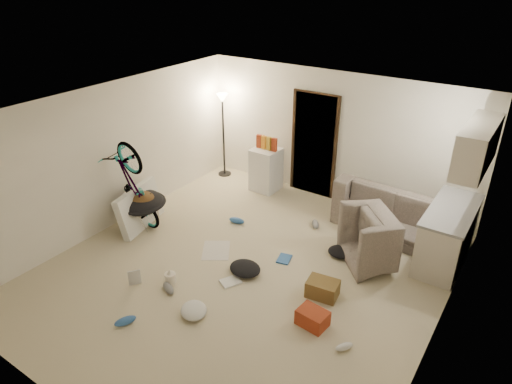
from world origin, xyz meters
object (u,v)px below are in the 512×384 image
Objects in this scene: armchair at (387,243)px; tv_box at (140,208)px; drink_case_b at (313,318)px; saucer_chair at (141,206)px; kitchen_counter at (447,236)px; juicer at (170,277)px; floor_lamp at (223,117)px; mini_fridge at (266,169)px; sofa at (398,215)px; bicycle at (136,205)px; drink_case_a at (323,289)px.

tv_box is at bearing 66.43° from armchair.
drink_case_b is at bearing -21.07° from tv_box.
tv_box reaches higher than saucer_chair.
juicer is (-3.17, -2.84, -0.34)m from kitchen_counter.
armchair is at bearing 6.11° from tv_box.
floor_lamp is at bearing 147.14° from drink_case_b.
floor_lamp reaches higher than drink_case_b.
saucer_chair is 3.71× the size of juicer.
kitchen_counter is 3.72m from mini_fridge.
tv_box is 4.68× the size of juicer.
armchair reaches higher than saucer_chair.
floor_lamp is 4.06m from sofa.
floor_lamp is at bearing 7.84° from bicycle.
bicycle is at bearing 151.47° from juicer.
floor_lamp is 2.07× the size of saucer_chair.
floor_lamp reaches higher than juicer.
juicer is at bearing -43.33° from tv_box.
juicer is (1.56, -0.85, -0.36)m from bicycle.
drink_case_a is (3.54, 0.07, -0.24)m from tv_box.
sofa is at bearing -51.88° from bicycle.
floor_lamp is 2.77m from bicycle.
kitchen_counter is 6.37× the size of juicer.
sofa is (3.93, -0.20, -0.99)m from floor_lamp.
floor_lamp is 4.20× the size of drink_case_a.
armchair reaches higher than sofa.
tv_box is at bearing 178.35° from drink_case_b.
floor_lamp is 1.64× the size of tv_box.
bicycle is at bearing -90.00° from saucer_chair.
armchair is 1.14× the size of saucer_chair.
kitchen_counter is at bearing -6.70° from mini_fridge.
mini_fridge is (-2.78, 0.10, 0.13)m from sofa.
mini_fridge reaches higher than tv_box.
armchair is 1.94m from drink_case_b.
kitchen_counter is 2.67m from drink_case_b.
floor_lamp is 1.21× the size of kitchen_counter.
drink_case_b is 1.62× the size of juicer.
floor_lamp is 4.58m from drink_case_a.
floor_lamp reaches higher than sofa.
armchair is 4.21m from saucer_chair.
floor_lamp is 4.37m from armchair.
saucer_chair is (-4.73, -1.88, -0.07)m from kitchen_counter.
tv_box is (-3.99, -1.39, 0.04)m from armchair.
saucer_chair is at bearing 148.54° from juicer.
floor_lamp reaches higher than mini_fridge.
saucer_chair is at bearing 5.67° from bicycle.
floor_lamp is 0.85× the size of sofa.
bicycle reaches higher than sofa.
tv_box is at bearing -111.14° from mini_fridge.
bicycle is 4.50× the size of drink_case_b.
tv_box reaches higher than armchair.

